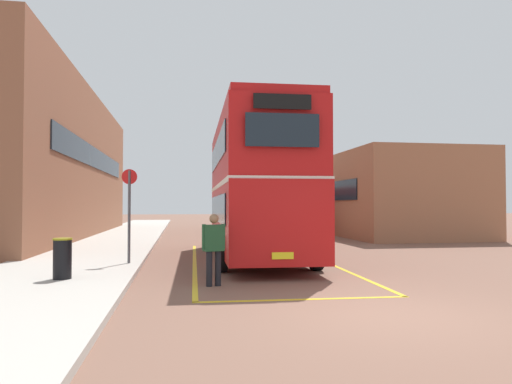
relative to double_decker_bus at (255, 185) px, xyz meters
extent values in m
plane|color=brown|center=(0.87, 5.95, -2.51)|extent=(135.60, 135.60, 0.00)
cube|color=#B2ADA3|center=(-5.63, 8.35, -2.44)|extent=(4.00, 57.60, 0.14)
cube|color=brown|center=(-10.36, 11.58, 1.50)|extent=(6.26, 24.78, 8.02)
cube|color=#232D38|center=(-7.20, 11.58, 1.90)|extent=(0.06, 18.83, 1.10)
cube|color=#9E6647|center=(9.79, 13.31, -0.13)|extent=(6.84, 16.90, 4.77)
cube|color=#19232D|center=(6.34, 13.31, 0.11)|extent=(0.06, 12.84, 1.10)
cylinder|color=black|center=(-1.23, 3.16, -2.01)|extent=(0.31, 1.01, 1.00)
cylinder|color=black|center=(1.40, 3.09, -2.01)|extent=(0.31, 1.01, 1.00)
cylinder|color=black|center=(-1.40, -3.09, -2.01)|extent=(0.31, 1.01, 1.00)
cylinder|color=black|center=(1.23, -3.16, -2.01)|extent=(0.31, 1.01, 1.00)
cube|color=#B71414|center=(0.00, 0.00, -1.11)|extent=(2.82, 10.16, 2.10)
cube|color=#B71414|center=(0.00, 0.00, 0.99)|extent=(2.81, 9.96, 2.10)
cube|color=#B71414|center=(0.00, 0.00, 2.14)|extent=(2.71, 9.85, 0.20)
cube|color=white|center=(0.00, 0.00, -0.06)|extent=(2.85, 10.06, 0.14)
cube|color=#19232D|center=(-1.29, 0.03, -0.81)|extent=(0.25, 8.28, 0.84)
cube|color=#19232D|center=(-1.29, 0.03, 1.09)|extent=(0.25, 8.28, 0.84)
cube|color=#19232D|center=(1.29, -0.04, -0.81)|extent=(0.25, 8.28, 0.84)
cube|color=#19232D|center=(1.29, -0.04, 1.09)|extent=(0.25, 8.28, 0.84)
cube|color=#19232D|center=(-0.14, -5.07, 1.09)|extent=(1.78, 0.09, 0.80)
cube|color=black|center=(-0.14, -5.07, 1.77)|extent=(1.40, 0.08, 0.36)
cube|color=#19232D|center=(0.14, 5.07, -0.71)|extent=(2.04, 0.10, 1.00)
cube|color=yellow|center=(-0.14, -5.07, -1.88)|extent=(0.52, 0.04, 0.16)
cylinder|color=black|center=(2.25, 17.95, -2.05)|extent=(0.31, 0.93, 0.92)
cylinder|color=black|center=(4.76, 17.83, -2.05)|extent=(0.31, 0.93, 0.92)
cylinder|color=black|center=(1.95, 12.04, -2.05)|extent=(0.31, 0.93, 0.92)
cylinder|color=black|center=(4.47, 11.91, -2.05)|extent=(0.31, 0.93, 0.92)
cube|color=#B71414|center=(3.36, 14.93, -0.91)|extent=(2.93, 9.98, 2.60)
cube|color=silver|center=(3.36, 14.93, 0.45)|extent=(2.76, 9.58, 0.12)
cube|color=#19232D|center=(2.12, 14.99, -0.56)|extent=(0.42, 7.89, 0.96)
cube|color=#19232D|center=(4.60, 14.87, -0.56)|extent=(0.42, 7.89, 0.96)
cube|color=#19232D|center=(3.60, 19.88, -0.61)|extent=(1.95, 0.14, 1.10)
cylinder|color=black|center=(-1.68, -5.26, -2.12)|extent=(0.14, 0.14, 0.79)
cylinder|color=black|center=(-1.88, -5.31, -2.12)|extent=(0.14, 0.14, 0.79)
cube|color=#1E4728|center=(-1.78, -5.29, -1.43)|extent=(0.50, 0.33, 0.59)
cylinder|color=#1E4728|center=(-1.55, -5.23, -1.40)|extent=(0.09, 0.09, 0.56)
cylinder|color=#1E4728|center=(-2.00, -5.34, -1.40)|extent=(0.09, 0.09, 0.56)
sphere|color=#8C6647|center=(-1.77, -5.30, -1.00)|extent=(0.21, 0.21, 0.21)
cylinder|color=black|center=(-5.17, -4.61, -1.93)|extent=(0.40, 0.40, 0.89)
cylinder|color=olive|center=(-5.17, -4.61, -1.46)|extent=(0.43, 0.43, 0.04)
cylinder|color=#4C4C51|center=(-3.99, -1.86, -1.03)|extent=(0.08, 0.08, 2.68)
cylinder|color=red|center=(-3.99, -1.86, 0.13)|extent=(0.44, 0.09, 0.44)
cube|color=gold|center=(-2.07, -0.95, -2.51)|extent=(0.45, 12.09, 0.01)
cube|color=gold|center=(2.07, -1.07, -2.51)|extent=(0.45, 12.09, 0.01)
cube|color=gold|center=(-0.16, -7.05, -2.51)|extent=(4.27, 0.24, 0.01)
camera|label=1|loc=(-2.51, -15.92, -0.68)|focal=33.05mm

